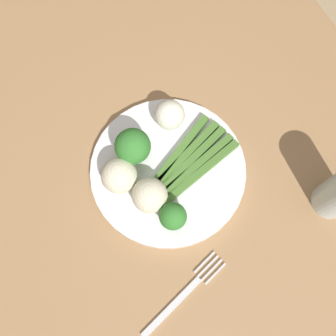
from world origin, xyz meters
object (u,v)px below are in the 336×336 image
object	(u,v)px
dining_table	(143,180)
asparagus_bundle	(191,161)
cauliflower_near_fork	(119,175)
cauliflower_mid	(170,115)
broccoli_front_left	(136,145)
plate	(168,170)
cauliflower_right	(150,195)
fork	(184,295)
broccoli_left	(173,216)

from	to	relation	value
dining_table	asparagus_bundle	xyz separation A→B (m)	(0.04, 0.08, 0.11)
dining_table	cauliflower_near_fork	world-z (taller)	cauliflower_near_fork
asparagus_bundle	cauliflower_mid	bearing A→B (deg)	69.34
broccoli_front_left	cauliflower_near_fork	size ratio (longest dim) A/B	1.23
plate	broccoli_front_left	size ratio (longest dim) A/B	3.65
asparagus_bundle	broccoli_front_left	size ratio (longest dim) A/B	2.37
cauliflower_right	cauliflower_near_fork	world-z (taller)	cauliflower_near_fork
cauliflower_right	fork	xyz separation A→B (m)	(0.15, -0.02, -0.04)
dining_table	plate	world-z (taller)	plate
dining_table	cauliflower_mid	world-z (taller)	cauliflower_mid
cauliflower_near_fork	fork	world-z (taller)	cauliflower_near_fork
dining_table	fork	world-z (taller)	fork
plate	asparagus_bundle	distance (m)	0.04
plate	dining_table	bearing A→B (deg)	-130.59
plate	cauliflower_mid	world-z (taller)	cauliflower_mid
plate	cauliflower_mid	distance (m)	0.09
broccoli_front_left	cauliflower_mid	size ratio (longest dim) A/B	1.39
cauliflower_mid	broccoli_front_left	bearing A→B (deg)	-68.86
cauliflower_mid	plate	bearing A→B (deg)	-28.75
broccoli_front_left	fork	xyz separation A→B (m)	(0.23, -0.03, -0.05)
broccoli_front_left	cauliflower_right	size ratio (longest dim) A/B	1.26
asparagus_bundle	broccoli_left	size ratio (longest dim) A/B	3.22
cauliflower_near_fork	broccoli_front_left	bearing A→B (deg)	123.92
plate	cauliflower_mid	bearing A→B (deg)	151.25
cauliflower_right	fork	distance (m)	0.16
broccoli_left	fork	size ratio (longest dim) A/B	0.32
plate	cauliflower_right	world-z (taller)	cauliflower_right
cauliflower_right	broccoli_left	bearing A→B (deg)	19.99
asparagus_bundle	cauliflower_mid	distance (m)	0.08
broccoli_front_left	cauliflower_mid	bearing A→B (deg)	111.14
dining_table	broccoli_left	size ratio (longest dim) A/B	28.49
cauliflower_right	broccoli_front_left	bearing A→B (deg)	169.19
broccoli_left	broccoli_front_left	bearing A→B (deg)	-179.34
asparagus_bundle	cauliflower_right	bearing A→B (deg)	178.31
cauliflower_right	cauliflower_near_fork	size ratio (longest dim) A/B	0.97
dining_table	asparagus_bundle	distance (m)	0.14
cauliflower_right	cauliflower_mid	xyz separation A→B (m)	(-0.11, 0.09, -0.00)
dining_table	broccoli_left	distance (m)	0.18
fork	cauliflower_mid	bearing A→B (deg)	50.47
broccoli_left	fork	bearing A→B (deg)	-18.62
broccoli_left	fork	xyz separation A→B (m)	(0.11, -0.04, -0.04)
plate	asparagus_bundle	bearing A→B (deg)	79.93
dining_table	cauliflower_right	xyz separation A→B (m)	(0.07, -0.01, 0.14)
cauliflower_near_fork	cauliflower_right	bearing A→B (deg)	29.70
broccoli_front_left	cauliflower_right	bearing A→B (deg)	-10.81
asparagus_bundle	fork	distance (m)	0.21
broccoli_front_left	cauliflower_right	world-z (taller)	broccoli_front_left
asparagus_bundle	fork	xyz separation A→B (m)	(0.18, -0.11, -0.02)
plate	cauliflower_right	size ratio (longest dim) A/B	4.61
cauliflower_mid	broccoli_left	bearing A→B (deg)	-25.39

